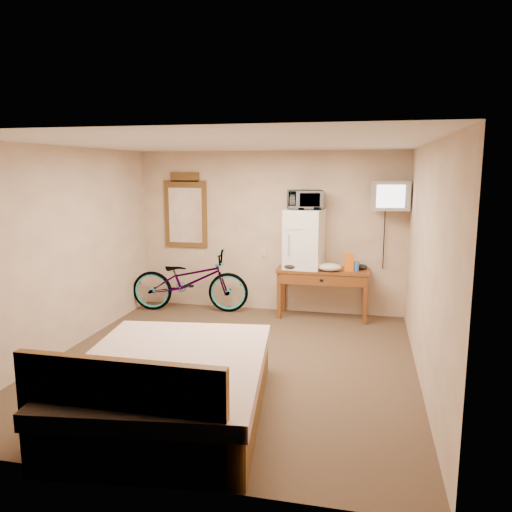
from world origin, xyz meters
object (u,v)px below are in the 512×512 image
mini_fridge (304,239)px  bicycle (190,281)px  blue_cup (356,266)px  bed (168,387)px  desk (323,277)px  crt_television (390,196)px  wall_mirror (186,211)px  microwave (305,200)px

mini_fridge → bicycle: bearing=-176.7°
blue_cup → mini_fridge: bearing=174.9°
blue_cup → bed: (-1.57, -3.35, -0.53)m
bed → desk: bearing=72.1°
mini_fridge → crt_television: (1.21, -0.03, 0.66)m
desk → bicycle: size_ratio=0.74×
blue_cup → wall_mirror: size_ratio=0.12×
blue_cup → bicycle: bearing=-179.2°
crt_television → wall_mirror: 3.19m
microwave → bed: size_ratio=0.21×
microwave → crt_television: bearing=-14.8°
wall_mirror → mini_fridge: bearing=-6.4°
microwave → crt_television: crt_television is taller
mini_fridge → bed: 3.63m
wall_mirror → blue_cup: bearing=-6.0°
crt_television → microwave: bearing=178.5°
desk → crt_television: crt_television is taller
wall_mirror → bed: 4.02m
mini_fridge → wall_mirror: (-1.95, 0.22, 0.36)m
wall_mirror → bicycle: 1.13m
blue_cup → bicycle: size_ratio=0.08×
bicycle → microwave: bearing=-94.1°
microwave → bicycle: size_ratio=0.28×
bed → wall_mirror: bearing=107.6°
blue_cup → crt_television: crt_television is taller
bed → crt_television: bearing=59.3°
wall_mirror → bed: wall_mirror is taller
mini_fridge → wall_mirror: size_ratio=0.74×
microwave → crt_television: 1.22m
blue_cup → bed: 3.74m
bed → mini_fridge: bearing=76.9°
mini_fridge → blue_cup: mini_fridge is taller
mini_fridge → bicycle: mini_fridge is taller
bicycle → bed: size_ratio=0.77×
mini_fridge → microwave: (0.00, 0.00, 0.58)m
mini_fridge → bed: mini_fridge is taller
bicycle → mini_fridge: bearing=-94.1°
desk → mini_fridge: 0.64m
crt_television → bed: (-2.01, -3.39, -1.56)m
wall_mirror → bicycle: bearing=-63.0°
bicycle → bed: bearing=-170.8°
blue_cup → bicycle: 2.59m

